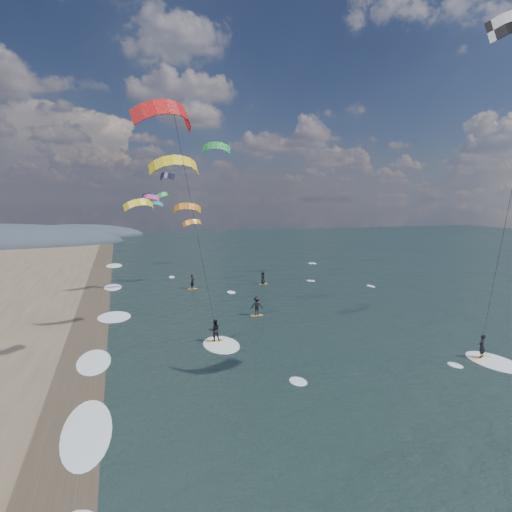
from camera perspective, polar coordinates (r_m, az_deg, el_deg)
name	(u,v)px	position (r m, az deg, el deg)	size (l,w,h in m)	color
ground	(370,461)	(19.95, 14.94, -24.90)	(260.00, 260.00, 0.00)	black
wet_sand_strip	(75,396)	(26.35, -22.96, -16.83)	(3.00, 240.00, 0.00)	#382D23
kitesurfer_near_b	(190,197)	(26.58, -8.74, 7.84)	(7.07, 8.86, 16.49)	#F7A22B
far_kitesurfers	(245,292)	(45.47, -1.54, -4.83)	(10.10, 14.85, 1.80)	#F7A22B
bg_kite_field	(166,193)	(67.52, -11.89, 8.17)	(12.72, 70.73, 10.49)	teal
shoreline_surf	(101,362)	(30.67, -19.91, -13.18)	(2.40, 79.40, 0.11)	white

